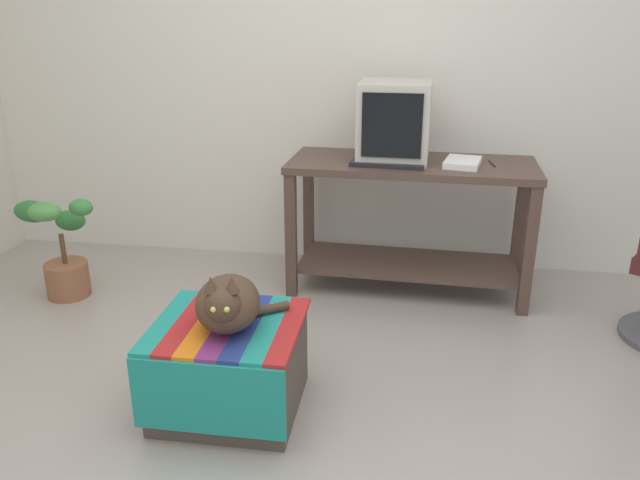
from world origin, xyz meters
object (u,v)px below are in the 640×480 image
(keyboard, at_px, (388,164))
(book, at_px, (463,162))
(desk, at_px, (410,204))
(potted_plant, at_px, (62,251))
(cat, at_px, (228,303))
(ottoman_with_blanket, at_px, (229,366))
(tv_monitor, at_px, (395,122))

(keyboard, relative_size, book, 1.60)
(desk, bearing_deg, book, -8.75)
(keyboard, relative_size, potted_plant, 0.65)
(book, distance_m, potted_plant, 2.30)
(cat, relative_size, potted_plant, 0.65)
(desk, height_order, book, book)
(ottoman_with_blanket, height_order, cat, cat)
(desk, height_order, potted_plant, desk)
(tv_monitor, relative_size, potted_plant, 0.71)
(keyboard, xyz_separation_m, cat, (-0.54, -1.24, -0.28))
(desk, distance_m, book, 0.38)
(tv_monitor, bearing_deg, desk, -13.85)
(book, relative_size, ottoman_with_blanket, 0.43)
(tv_monitor, relative_size, ottoman_with_blanket, 0.74)
(keyboard, distance_m, book, 0.41)
(keyboard, bearing_deg, ottoman_with_blanket, -110.05)
(tv_monitor, xyz_separation_m, potted_plant, (-1.83, -0.46, -0.70))
(potted_plant, bearing_deg, cat, -36.58)
(cat, bearing_deg, book, 45.20)
(book, xyz_separation_m, cat, (-0.95, -1.31, -0.28))
(keyboard, relative_size, cat, 1.01)
(tv_monitor, height_order, cat, tv_monitor)
(ottoman_with_blanket, relative_size, potted_plant, 0.96)
(book, xyz_separation_m, potted_plant, (-2.21, -0.37, -0.51))
(potted_plant, bearing_deg, keyboard, 9.61)
(book, relative_size, potted_plant, 0.41)
(tv_monitor, bearing_deg, keyboard, -96.88)
(book, distance_m, ottoman_with_blanket, 1.70)
(desk, distance_m, tv_monitor, 0.47)
(cat, bearing_deg, desk, 54.72)
(ottoman_with_blanket, relative_size, cat, 1.49)
(cat, bearing_deg, tv_monitor, 58.89)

